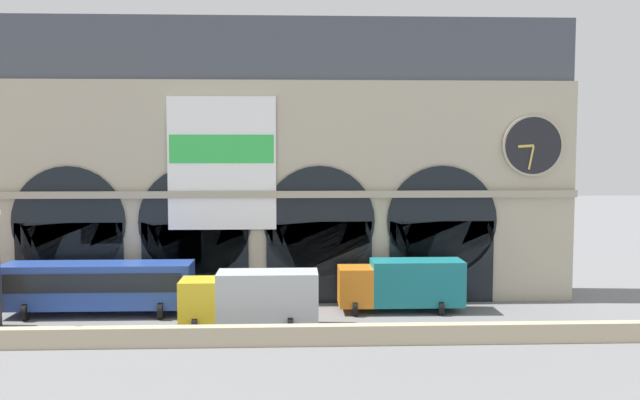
# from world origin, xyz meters

# --- Properties ---
(ground_plane) EXTENTS (200.00, 200.00, 0.00)m
(ground_plane) POSITION_xyz_m (0.00, 0.00, 0.00)
(ground_plane) COLOR slate
(quay_parapet_wall) EXTENTS (90.00, 0.70, 1.01)m
(quay_parapet_wall) POSITION_xyz_m (0.00, -4.28, 0.50)
(quay_parapet_wall) COLOR #BCAD8C
(quay_parapet_wall) RESTS_ON ground
(station_building) EXTENTS (40.65, 4.42, 18.16)m
(station_building) POSITION_xyz_m (0.02, 7.01, 8.72)
(station_building) COLOR #B2A891
(station_building) RESTS_ON ground
(bus_midwest) EXTENTS (11.00, 3.25, 3.10)m
(bus_midwest) POSITION_xyz_m (-9.26, 2.37, 1.78)
(bus_midwest) COLOR #28479E
(bus_midwest) RESTS_ON ground
(box_truck_center) EXTENTS (7.50, 2.91, 3.12)m
(box_truck_center) POSITION_xyz_m (-0.06, -0.88, 1.70)
(box_truck_center) COLOR gold
(box_truck_center) RESTS_ON ground
(box_truck_mideast) EXTENTS (7.50, 2.91, 3.12)m
(box_truck_mideast) POSITION_xyz_m (8.83, 2.57, 1.70)
(box_truck_mideast) COLOR orange
(box_truck_mideast) RESTS_ON ground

